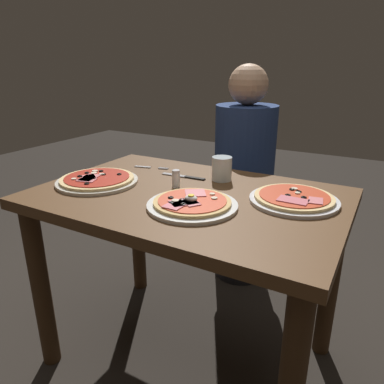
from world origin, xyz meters
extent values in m
plane|color=#28231E|center=(0.00, 0.00, 0.00)|extent=(8.00, 8.00, 0.00)
cube|color=brown|center=(0.00, 0.00, 0.72)|extent=(1.10, 0.74, 0.04)
cylinder|color=#3C2715|center=(-0.49, -0.31, 0.35)|extent=(0.07, 0.07, 0.70)
cylinder|color=#3C2715|center=(-0.49, 0.31, 0.35)|extent=(0.07, 0.07, 0.70)
cylinder|color=#3C2715|center=(0.49, 0.31, 0.35)|extent=(0.07, 0.07, 0.70)
cylinder|color=white|center=(0.08, -0.11, 0.74)|extent=(0.30, 0.30, 0.01)
cylinder|color=#DBB26B|center=(0.08, -0.11, 0.75)|extent=(0.26, 0.26, 0.01)
cylinder|color=red|center=(0.08, -0.11, 0.76)|extent=(0.22, 0.22, 0.00)
torus|color=black|center=(0.05, -0.12, 0.76)|extent=(0.02, 0.02, 0.00)
torus|color=black|center=(0.01, -0.13, 0.76)|extent=(0.02, 0.02, 0.00)
torus|color=black|center=(0.03, -0.16, 0.76)|extent=(0.02, 0.02, 0.00)
torus|color=black|center=(0.07, -0.16, 0.76)|extent=(0.02, 0.02, 0.00)
cube|color=#C65B66|center=(0.05, -0.17, 0.76)|extent=(0.06, 0.08, 0.00)
cube|color=#D16B70|center=(0.09, -0.13, 0.76)|extent=(0.08, 0.07, 0.00)
cube|color=#C65B66|center=(0.07, -0.14, 0.76)|extent=(0.10, 0.11, 0.00)
cube|color=#D16B70|center=(0.06, -0.05, 0.76)|extent=(0.10, 0.10, 0.00)
cylinder|color=beige|center=(0.14, -0.06, 0.76)|extent=(0.02, 0.02, 0.00)
cylinder|color=beige|center=(0.11, -0.03, 0.76)|extent=(0.02, 0.02, 0.00)
cylinder|color=beige|center=(0.04, -0.14, 0.76)|extent=(0.02, 0.02, 0.00)
ellipsoid|color=white|center=(0.08, -0.12, 0.77)|extent=(0.04, 0.03, 0.02)
cylinder|color=yellow|center=(0.08, -0.12, 0.78)|extent=(0.02, 0.02, 0.00)
cylinder|color=silver|center=(-0.37, -0.07, 0.74)|extent=(0.32, 0.32, 0.01)
cylinder|color=#E5C17F|center=(-0.37, -0.07, 0.75)|extent=(0.28, 0.28, 0.01)
cylinder|color=#A82314|center=(-0.37, -0.07, 0.76)|extent=(0.25, 0.25, 0.00)
torus|color=black|center=(-0.34, -0.16, 0.76)|extent=(0.02, 0.02, 0.00)
torus|color=black|center=(-0.41, -0.01, 0.76)|extent=(0.02, 0.02, 0.00)
torus|color=black|center=(-0.43, -0.10, 0.76)|extent=(0.02, 0.02, 0.00)
torus|color=black|center=(-0.31, -0.01, 0.76)|extent=(0.02, 0.02, 0.00)
torus|color=black|center=(-0.37, -0.04, 0.76)|extent=(0.02, 0.02, 0.00)
torus|color=black|center=(-0.44, -0.05, 0.76)|extent=(0.02, 0.02, 0.00)
cube|color=#D16B70|center=(-0.37, -0.12, 0.76)|extent=(0.08, 0.06, 0.00)
cube|color=#D16B70|center=(-0.39, -0.09, 0.76)|extent=(0.08, 0.08, 0.00)
cube|color=#D16B70|center=(-0.39, -0.10, 0.76)|extent=(0.08, 0.10, 0.00)
cylinder|color=beige|center=(-0.42, -0.14, 0.76)|extent=(0.02, 0.02, 0.00)
cylinder|color=beige|center=(-0.41, -0.04, 0.76)|extent=(0.02, 0.02, 0.00)
cylinder|color=beige|center=(-0.37, -0.04, 0.76)|extent=(0.02, 0.02, 0.00)
cylinder|color=beige|center=(-0.43, -0.02, 0.76)|extent=(0.02, 0.02, 0.00)
cylinder|color=white|center=(0.36, 0.10, 0.74)|extent=(0.30, 0.30, 0.01)
cylinder|color=#E5C17F|center=(0.36, 0.10, 0.75)|extent=(0.27, 0.27, 0.01)
cylinder|color=red|center=(0.36, 0.10, 0.76)|extent=(0.23, 0.23, 0.00)
torus|color=black|center=(0.34, 0.09, 0.76)|extent=(0.02, 0.02, 0.00)
torus|color=black|center=(0.33, 0.15, 0.76)|extent=(0.02, 0.02, 0.00)
torus|color=black|center=(0.36, 0.14, 0.76)|extent=(0.02, 0.02, 0.00)
torus|color=black|center=(0.39, 0.09, 0.76)|extent=(0.02, 0.02, 0.00)
cube|color=#C65B66|center=(0.36, 0.05, 0.76)|extent=(0.10, 0.06, 0.00)
cube|color=#D16B70|center=(0.43, 0.08, 0.76)|extent=(0.06, 0.07, 0.00)
cylinder|color=beige|center=(0.34, 0.16, 0.76)|extent=(0.02, 0.02, 0.00)
cylinder|color=beige|center=(0.36, 0.12, 0.76)|extent=(0.02, 0.02, 0.00)
cylinder|color=silver|center=(0.04, 0.20, 0.79)|extent=(0.08, 0.08, 0.10)
cylinder|color=silver|center=(0.04, 0.20, 0.75)|extent=(0.07, 0.07, 0.03)
cube|color=silver|center=(-0.35, 0.20, 0.74)|extent=(0.08, 0.03, 0.00)
cube|color=silver|center=(-0.25, 0.21, 0.74)|extent=(0.04, 0.01, 0.00)
cube|color=silver|center=(-0.25, 0.22, 0.74)|extent=(0.04, 0.01, 0.00)
cube|color=silver|center=(-0.25, 0.22, 0.74)|extent=(0.04, 0.01, 0.00)
cube|color=silver|center=(-0.26, 0.23, 0.74)|extent=(0.04, 0.01, 0.00)
cube|color=silver|center=(-0.16, 0.16, 0.74)|extent=(0.11, 0.02, 0.00)
cube|color=black|center=(-0.06, 0.16, 0.74)|extent=(0.09, 0.02, 0.01)
cylinder|color=white|center=(-0.07, 0.04, 0.77)|extent=(0.03, 0.03, 0.05)
cylinder|color=silver|center=(-0.07, 0.04, 0.80)|extent=(0.03, 0.03, 0.01)
cylinder|color=black|center=(-0.06, 0.71, 0.23)|extent=(0.29, 0.29, 0.46)
cylinder|color=navy|center=(-0.06, 0.71, 0.72)|extent=(0.32, 0.32, 0.52)
sphere|color=tan|center=(-0.06, 0.71, 1.08)|extent=(0.20, 0.20, 0.20)
camera|label=1|loc=(0.61, -1.06, 1.18)|focal=33.66mm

